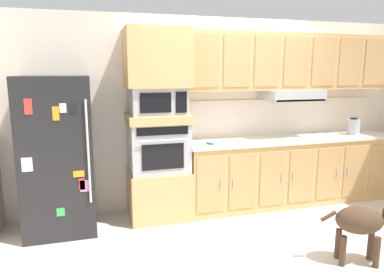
{
  "coord_description": "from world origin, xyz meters",
  "views": [
    {
      "loc": [
        -1.68,
        -3.45,
        1.81
      ],
      "look_at": [
        -0.59,
        0.37,
        1.07
      ],
      "focal_mm": 33.19,
      "sensor_mm": 36.0,
      "label": 1
    }
  ],
  "objects": [
    {
      "name": "back_kitchen_wall",
      "position": [
        0.0,
        1.11,
        1.25
      ],
      "size": [
        6.2,
        0.12,
        2.5
      ],
      "primitive_type": "cube",
      "color": "silver",
      "rests_on": "ground"
    },
    {
      "name": "dog",
      "position": [
        0.77,
        -0.9,
        0.42
      ],
      "size": [
        0.8,
        0.43,
        0.63
      ],
      "rotation": [
        0.0,
        0.0,
        -0.38
      ],
      "color": "#473323",
      "rests_on": "ground"
    },
    {
      "name": "oven_base_cabinet",
      "position": [
        -0.91,
        0.75,
        0.3
      ],
      "size": [
        0.74,
        0.62,
        0.6
      ],
      "primitive_type": "cube",
      "color": "tan",
      "rests_on": "ground"
    },
    {
      "name": "countertop_slab",
      "position": [
        0.92,
        0.75,
        0.9
      ],
      "size": [
        2.97,
        0.64,
        0.04
      ],
      "primitive_type": "cube",
      "color": "silver",
      "rests_on": "lower_cabinet_run"
    },
    {
      "name": "upper_cabinet_with_hood",
      "position": [
        0.93,
        0.87,
        1.9
      ],
      "size": [
        2.93,
        0.48,
        0.88
      ],
      "color": "tan",
      "rests_on": "backsplash_panel"
    },
    {
      "name": "microwave",
      "position": [
        -0.91,
        0.75,
        1.46
      ],
      "size": [
        0.64,
        0.54,
        0.32
      ],
      "color": "#A8AAAF",
      "rests_on": "appliance_mid_shelf"
    },
    {
      "name": "appliance_mid_shelf",
      "position": [
        -0.91,
        0.75,
        1.25
      ],
      "size": [
        0.74,
        0.62,
        0.1
      ],
      "primitive_type": "cube",
      "color": "tan",
      "rests_on": "built_in_oven"
    },
    {
      "name": "built_in_oven",
      "position": [
        -0.91,
        0.75,
        0.9
      ],
      "size": [
        0.7,
        0.62,
        0.6
      ],
      "color": "#A8AAAF",
      "rests_on": "oven_base_cabinet"
    },
    {
      "name": "screwdriver",
      "position": [
        -0.28,
        0.6,
        0.93
      ],
      "size": [
        0.17,
        0.16,
        0.03
      ],
      "color": "blue",
      "rests_on": "countertop_slab"
    },
    {
      "name": "electric_kettle",
      "position": [
        1.9,
        0.7,
        1.03
      ],
      "size": [
        0.17,
        0.17,
        0.24
      ],
      "color": "#A8AAAF",
      "rests_on": "countertop_slab"
    },
    {
      "name": "ground_plane",
      "position": [
        0.0,
        0.0,
        0.0
      ],
      "size": [
        9.6,
        9.6,
        0.0
      ],
      "primitive_type": "plane",
      "color": "beige"
    },
    {
      "name": "backsplash_panel",
      "position": [
        0.92,
        1.04,
        1.17
      ],
      "size": [
        2.97,
        0.02,
        0.5
      ],
      "primitive_type": "cube",
      "color": "white",
      "rests_on": "countertop_slab"
    },
    {
      "name": "lower_cabinet_run",
      "position": [
        0.92,
        0.75,
        0.44
      ],
      "size": [
        2.93,
        0.63,
        0.88
      ],
      "color": "tan",
      "rests_on": "ground"
    },
    {
      "name": "appliance_upper_cabinet",
      "position": [
        -0.91,
        0.75,
        1.96
      ],
      "size": [
        0.74,
        0.62,
        0.68
      ],
      "primitive_type": "cube",
      "color": "tan",
      "rests_on": "microwave"
    },
    {
      "name": "refrigerator",
      "position": [
        -2.06,
        0.68,
        0.88
      ],
      "size": [
        0.76,
        0.73,
        1.76
      ],
      "color": "black",
      "rests_on": "ground"
    }
  ]
}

